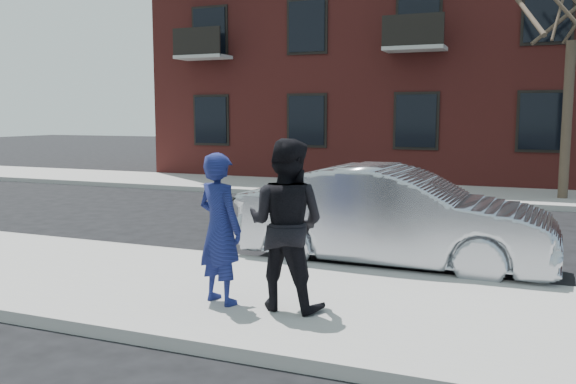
% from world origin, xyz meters
% --- Properties ---
extents(ground, '(100.00, 100.00, 0.00)m').
position_xyz_m(ground, '(0.00, 0.00, 0.00)').
color(ground, black).
rests_on(ground, ground).
extents(near_sidewalk, '(50.00, 3.50, 0.15)m').
position_xyz_m(near_sidewalk, '(0.00, -0.25, 0.07)').
color(near_sidewalk, '#9A9792').
rests_on(near_sidewalk, ground).
extents(near_curb, '(50.00, 0.10, 0.15)m').
position_xyz_m(near_curb, '(0.00, 1.55, 0.07)').
color(near_curb, '#999691').
rests_on(near_curb, ground).
extents(far_sidewalk, '(50.00, 3.50, 0.15)m').
position_xyz_m(far_sidewalk, '(0.00, 11.25, 0.07)').
color(far_sidewalk, '#9A9792').
rests_on(far_sidewalk, ground).
extents(far_curb, '(50.00, 0.10, 0.15)m').
position_xyz_m(far_curb, '(0.00, 9.45, 0.07)').
color(far_curb, '#999691').
rests_on(far_curb, ground).
extents(apartment_building, '(24.30, 10.30, 12.30)m').
position_xyz_m(apartment_building, '(2.00, 18.00, 6.16)').
color(apartment_building, maroon).
rests_on(apartment_building, ground).
extents(silver_sedan, '(4.90, 1.80, 1.60)m').
position_xyz_m(silver_sedan, '(1.76, 2.30, 0.80)').
color(silver_sedan, '#999BA3').
rests_on(silver_sedan, ground).
extents(man_hoodie, '(0.77, 0.64, 1.82)m').
position_xyz_m(man_hoodie, '(0.32, -0.76, 1.06)').
color(man_hoodie, navy).
rests_on(man_hoodie, near_sidewalk).
extents(man_peacoat, '(0.99, 0.78, 1.99)m').
position_xyz_m(man_peacoat, '(1.14, -0.65, 1.14)').
color(man_peacoat, black).
rests_on(man_peacoat, near_sidewalk).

